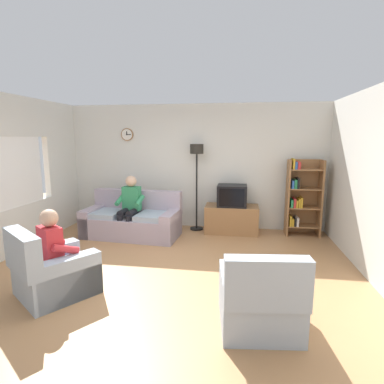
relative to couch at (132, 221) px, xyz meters
name	(u,v)px	position (x,y,z in m)	size (l,w,h in m)	color
ground_plane	(169,276)	(1.16, -1.71, -0.31)	(12.00, 12.00, 0.00)	#B27F51
back_wall_assembly	(195,166)	(1.15, 0.95, 1.04)	(6.20, 0.17, 2.70)	silver
couch	(132,221)	(0.00, 0.00, 0.00)	(1.96, 1.02, 0.90)	#A899A8
tv_stand	(231,219)	(1.99, 0.55, -0.02)	(1.10, 0.56, 0.58)	olive
tv	(232,196)	(1.99, 0.52, 0.48)	(0.60, 0.49, 0.44)	black
bookshelf	(301,197)	(3.39, 0.62, 0.48)	(0.68, 0.36, 1.57)	olive
floor_lamp	(197,163)	(1.23, 0.64, 1.14)	(0.28, 0.28, 1.85)	black
armchair_near_window	(53,273)	(-0.17, -2.46, -0.02)	(1.16, 1.18, 0.90)	#9EADBC
armchair_near_bookshelf	(259,301)	(2.37, -2.75, -0.02)	(0.90, 0.97, 0.90)	#9EADBC
person_on_couch	(130,203)	(0.00, -0.11, 0.39)	(0.53, 0.56, 1.24)	#338C59
person_in_left_armchair	(58,248)	(-0.12, -2.39, 0.29)	(0.62, 0.64, 1.12)	red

